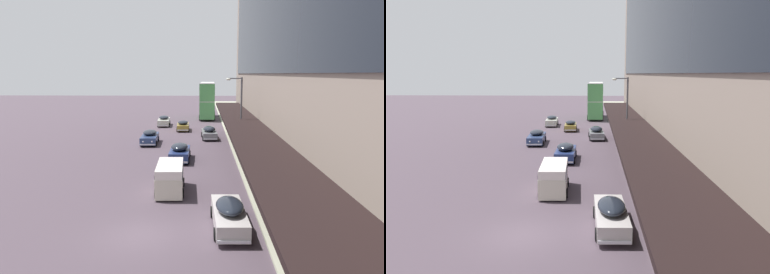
% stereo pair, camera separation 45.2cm
% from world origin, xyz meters
% --- Properties ---
extents(ground, '(240.00, 240.00, 0.00)m').
position_xyz_m(ground, '(0.00, 0.00, 0.00)').
color(ground, '#4F414B').
extents(sidewalk_kerb, '(10.00, 180.00, 0.15)m').
position_xyz_m(sidewalk_kerb, '(11.00, 0.00, 0.07)').
color(sidewalk_kerb, '#AFB096').
rests_on(sidewalk_kerb, ground).
extents(transit_bus_kerbside_front, '(2.98, 10.45, 6.41)m').
position_xyz_m(transit_bus_kerbside_front, '(3.75, 49.86, 3.45)').
color(transit_bus_kerbside_front, '#4C9852').
rests_on(transit_bus_kerbside_front, ground).
extents(sedan_oncoming_rear, '(2.04, 5.06, 1.58)m').
position_xyz_m(sedan_oncoming_rear, '(-3.13, 24.73, 0.78)').
color(sedan_oncoming_rear, navy).
rests_on(sedan_oncoming_rear, ground).
extents(sedan_second_near, '(1.88, 4.33, 1.47)m').
position_xyz_m(sedan_second_near, '(0.14, 34.91, 0.73)').
color(sedan_second_near, olive).
rests_on(sedan_second_near, ground).
extents(sedan_lead_mid, '(2.01, 4.76, 1.59)m').
position_xyz_m(sedan_lead_mid, '(3.75, 28.22, 0.78)').
color(sedan_lead_mid, slate).
rests_on(sedan_lead_mid, ground).
extents(sedan_trailing_mid, '(1.86, 5.03, 1.62)m').
position_xyz_m(sedan_trailing_mid, '(4.37, 1.01, 0.79)').
color(sedan_trailing_mid, beige).
rests_on(sedan_trailing_mid, ground).
extents(sedan_lead_near, '(1.89, 4.76, 1.66)m').
position_xyz_m(sedan_lead_near, '(0.84, 16.42, 0.81)').
color(sedan_lead_near, navy).
rests_on(sedan_lead_near, ground).
extents(sedan_oncoming_front, '(1.98, 5.05, 1.57)m').
position_xyz_m(sedan_oncoming_front, '(-3.08, 39.80, 0.78)').
color(sedan_oncoming_front, beige).
rests_on(sedan_oncoming_front, ground).
extents(vw_van, '(2.03, 4.61, 1.96)m').
position_xyz_m(vw_van, '(0.77, 7.13, 1.10)').
color(vw_van, beige).
rests_on(vw_van, ground).
extents(pedestrian_at_kerb, '(0.57, 0.38, 1.86)m').
position_xyz_m(pedestrian_at_kerb, '(7.34, 3.99, 1.18)').
color(pedestrian_at_kerb, black).
rests_on(pedestrian_at_kerb, sidewalk_kerb).
extents(street_lamp, '(1.50, 0.28, 7.50)m').
position_xyz_m(street_lamp, '(6.30, 16.58, 4.48)').
color(street_lamp, '#4C4C51').
rests_on(street_lamp, sidewalk_kerb).
extents(fire_hydrant, '(0.20, 0.40, 0.70)m').
position_xyz_m(fire_hydrant, '(6.72, 9.17, 0.49)').
color(fire_hydrant, red).
rests_on(fire_hydrant, sidewalk_kerb).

